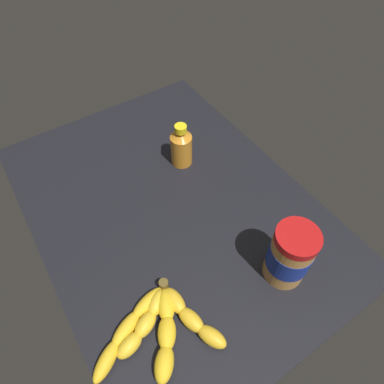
# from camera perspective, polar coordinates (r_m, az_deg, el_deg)

# --- Properties ---
(ground_plane) EXTENTS (0.89, 0.64, 0.05)m
(ground_plane) POSITION_cam_1_polar(r_m,az_deg,el_deg) (0.88, -3.56, -3.08)
(ground_plane) COLOR black
(banana_bunch) EXTENTS (0.19, 0.25, 0.04)m
(banana_bunch) POSITION_cam_1_polar(r_m,az_deg,el_deg) (0.71, -5.76, -21.69)
(banana_bunch) COLOR gold
(banana_bunch) RESTS_ON ground_plane
(peanut_butter_jar) EXTENTS (0.09, 0.09, 0.15)m
(peanut_butter_jar) POSITION_cam_1_polar(r_m,az_deg,el_deg) (0.72, 16.25, -10.24)
(peanut_butter_jar) COLOR #BF8442
(peanut_butter_jar) RESTS_ON ground_plane
(honey_bottle) EXTENTS (0.06, 0.06, 0.13)m
(honey_bottle) POSITION_cam_1_polar(r_m,az_deg,el_deg) (0.91, -1.84, 7.76)
(honey_bottle) COLOR orange
(honey_bottle) RESTS_ON ground_plane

